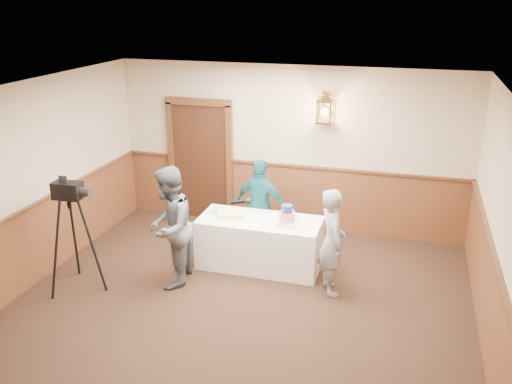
% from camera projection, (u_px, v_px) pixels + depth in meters
% --- Properties ---
extents(ground, '(7.00, 7.00, 0.00)m').
position_uv_depth(ground, '(221.00, 337.00, 6.47)').
color(ground, black).
rests_on(ground, ground).
extents(room_shell, '(6.02, 7.02, 2.81)m').
position_uv_depth(room_shell, '(227.00, 205.00, 6.37)').
color(room_shell, beige).
rests_on(room_shell, ground).
extents(display_table, '(1.80, 0.80, 0.75)m').
position_uv_depth(display_table, '(260.00, 243.00, 8.07)').
color(display_table, white).
rests_on(display_table, ground).
extents(tiered_cake, '(0.32, 0.32, 0.30)m').
position_uv_depth(tiered_cake, '(287.00, 217.00, 7.73)').
color(tiered_cake, '#FFE8C7').
rests_on(tiered_cake, display_table).
extents(sheet_cake_yellow, '(0.46, 0.40, 0.08)m').
position_uv_depth(sheet_cake_yellow, '(230.00, 214.00, 8.01)').
color(sheet_cake_yellow, '#F2E191').
rests_on(sheet_cake_yellow, display_table).
extents(sheet_cake_green, '(0.31, 0.25, 0.07)m').
position_uv_depth(sheet_cake_green, '(222.00, 211.00, 8.17)').
color(sheet_cake_green, '#ACDA99').
rests_on(sheet_cake_green, display_table).
extents(interviewer, '(1.55, 0.91, 1.71)m').
position_uv_depth(interviewer, '(170.00, 227.00, 7.41)').
color(interviewer, '#575B61').
rests_on(interviewer, ground).
extents(baker, '(0.55, 0.64, 1.49)m').
position_uv_depth(baker, '(332.00, 242.00, 7.23)').
color(baker, gray).
rests_on(baker, ground).
extents(assistant_p, '(0.93, 0.53, 1.49)m').
position_uv_depth(assistant_p, '(261.00, 205.00, 8.50)').
color(assistant_p, '#155B61').
rests_on(assistant_p, ground).
extents(tv_camera_rig, '(0.61, 0.57, 1.55)m').
position_uv_depth(tv_camera_rig, '(74.00, 242.00, 7.34)').
color(tv_camera_rig, black).
rests_on(tv_camera_rig, ground).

